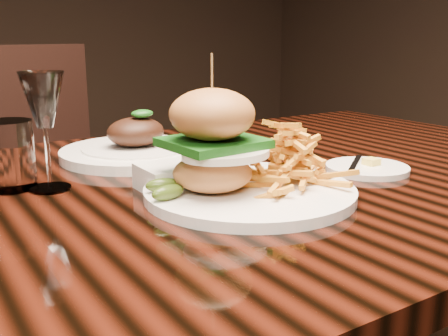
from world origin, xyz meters
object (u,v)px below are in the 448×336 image
wine_glass (43,104)px  far_dish (136,148)px  burger_plate (249,159)px  chair_far (51,182)px  dining_table (196,225)px

wine_glass → far_dish: 0.26m
burger_plate → wine_glass: burger_plate is taller
wine_glass → chair_far: size_ratio=0.19×
dining_table → chair_far: chair_far is taller
dining_table → chair_far: (-0.01, 0.89, -0.13)m
wine_glass → far_dish: size_ratio=0.62×
burger_plate → chair_far: bearing=99.9°
dining_table → burger_plate: size_ratio=5.22×
burger_plate → far_dish: bearing=104.2°
wine_glass → far_dish: wine_glass is taller
burger_plate → far_dish: size_ratio=1.07×
burger_plate → chair_far: 1.04m
dining_table → chair_far: 0.90m
wine_glass → chair_far: (0.20, 0.81, -0.34)m
far_dish → chair_far: 0.72m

